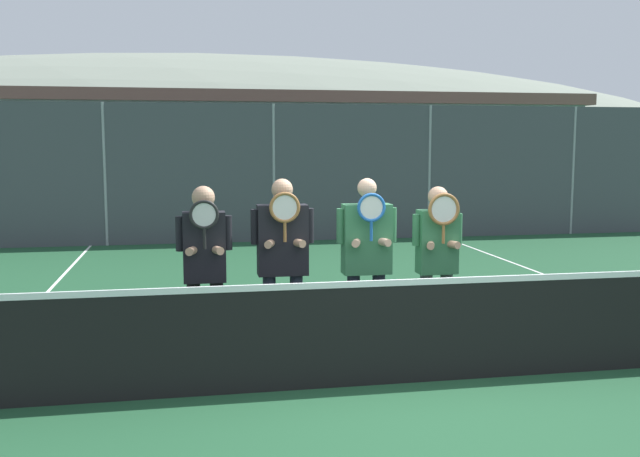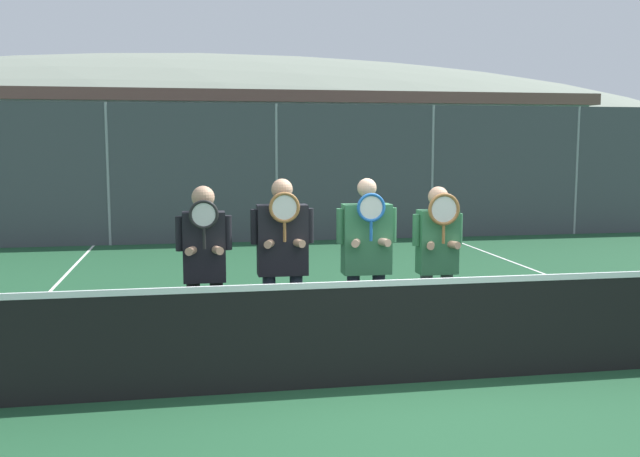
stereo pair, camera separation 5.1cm
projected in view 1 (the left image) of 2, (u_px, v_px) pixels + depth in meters
The scene contains 13 objects.
ground_plane at pixel (400, 383), 6.53m from camera, with size 120.00×120.00×0.00m, color #1E4C2D.
hill_distant at pixel (211, 170), 57.86m from camera, with size 90.16×50.09×17.53m.
clubhouse_building at pixel (267, 151), 24.15m from camera, with size 20.97×5.50×3.77m.
fence_back at pixel (274, 173), 15.75m from camera, with size 21.69×0.06×3.04m.
tennis_net at pixel (401, 330), 6.47m from camera, with size 10.62×0.09×1.07m.
court_line_left_sideline at pixel (20, 322), 8.74m from camera, with size 0.05×16.00×0.01m, color white.
court_line_right_sideline at pixel (605, 297), 10.18m from camera, with size 0.05×16.00×0.01m, color white.
player_leftmost at pixel (205, 262), 6.86m from camera, with size 0.54×0.34×1.78m.
player_center_left at pixel (283, 253), 7.07m from camera, with size 0.63×0.34×1.84m.
player_center_right at pixel (367, 254), 7.13m from camera, with size 0.62×0.34×1.84m.
player_rightmost at pixel (437, 255), 7.41m from camera, with size 0.54×0.34×1.74m.
car_left_of_center at pixel (203, 191), 18.17m from camera, with size 4.71×2.07×1.88m.
car_center at pixel (407, 190), 18.90m from camera, with size 4.23×1.97×1.83m.
Camera 1 is at (-1.88, -6.07, 2.20)m, focal length 40.00 mm.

